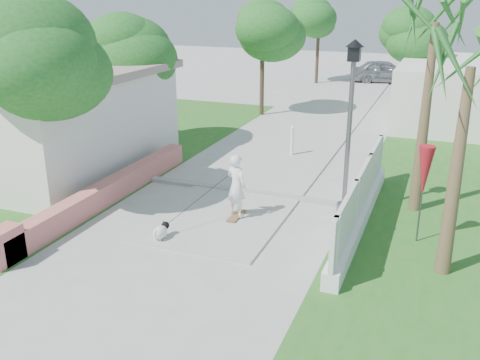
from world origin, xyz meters
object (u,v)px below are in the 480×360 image
at_px(street_lamp, 349,123).
at_px(patio_umbrella, 425,173).
at_px(parked_car, 385,71).
at_px(dog, 161,231).
at_px(skateboarder, 207,196).
at_px(bollard, 292,140).

distance_m(street_lamp, patio_umbrella, 2.27).
height_order(street_lamp, parked_car, street_lamp).
bearing_deg(dog, skateboarder, 67.30).
xyz_separation_m(patio_umbrella, parked_car, (-3.60, 23.08, -0.97)).
relative_size(dog, parked_car, 0.15).
relative_size(patio_umbrella, skateboarder, 1.11).
bearing_deg(skateboarder, street_lamp, -125.76).
xyz_separation_m(bollard, patio_umbrella, (4.60, -5.50, 1.10)).
bearing_deg(skateboarder, parked_car, -71.22).
relative_size(skateboarder, dog, 3.28).
height_order(patio_umbrella, skateboarder, patio_umbrella).
xyz_separation_m(patio_umbrella, dog, (-5.55, -2.12, -1.45)).
distance_m(street_lamp, skateboarder, 3.95).
distance_m(skateboarder, parked_car, 24.03).
xyz_separation_m(street_lamp, dog, (-3.65, -3.12, -2.19)).
bearing_deg(dog, parked_car, 90.01).
distance_m(bollard, skateboarder, 6.42).
bearing_deg(street_lamp, bollard, 120.96).
distance_m(dog, parked_car, 25.28).
bearing_deg(dog, street_lamp, 44.97).
distance_m(patio_umbrella, dog, 6.11).
distance_m(bollard, dog, 7.68).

